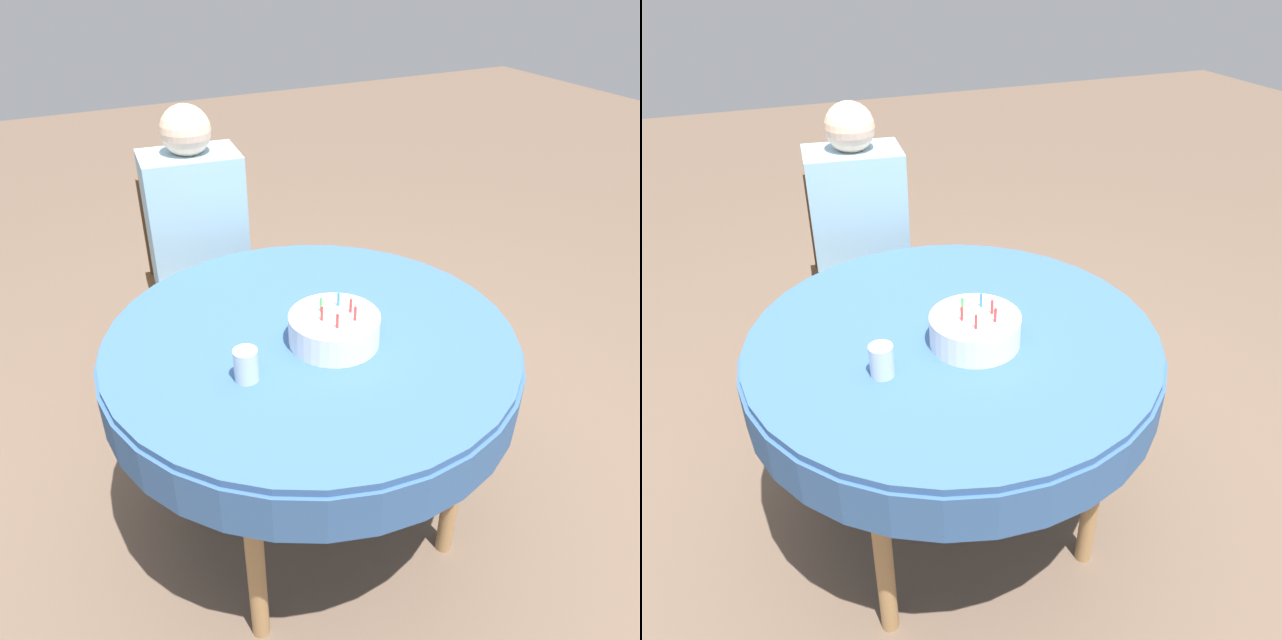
{
  "view_description": "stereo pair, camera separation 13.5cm",
  "coord_description": "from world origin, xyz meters",
  "views": [
    {
      "loc": [
        -0.63,
        -1.31,
        1.7
      ],
      "look_at": [
        0.02,
        -0.02,
        0.79
      ],
      "focal_mm": 35.0,
      "sensor_mm": 36.0,
      "label": 1
    },
    {
      "loc": [
        -0.51,
        -1.36,
        1.7
      ],
      "look_at": [
        0.02,
        -0.02,
        0.79
      ],
      "focal_mm": 35.0,
      "sensor_mm": 36.0,
      "label": 2
    }
  ],
  "objects": [
    {
      "name": "ground_plane",
      "position": [
        0.0,
        0.0,
        0.0
      ],
      "size": [
        12.0,
        12.0,
        0.0
      ],
      "primitive_type": "plane",
      "color": "brown"
    },
    {
      "name": "person",
      "position": [
        -0.07,
        0.83,
        0.72
      ],
      "size": [
        0.38,
        0.36,
        1.19
      ],
      "rotation": [
        0.0,
        0.0,
        -0.11
      ],
      "color": "#DBB293",
      "rests_on": "ground_plane"
    },
    {
      "name": "chair",
      "position": [
        -0.06,
        0.92,
        0.49
      ],
      "size": [
        0.45,
        0.45,
        0.88
      ],
      "rotation": [
        0.0,
        0.0,
        -0.11
      ],
      "color": "brown",
      "rests_on": "ground_plane"
    },
    {
      "name": "drinking_glass",
      "position": [
        -0.23,
        -0.11,
        0.78
      ],
      "size": [
        0.06,
        0.06,
        0.09
      ],
      "color": "silver",
      "rests_on": "dining_table"
    },
    {
      "name": "dining_table",
      "position": [
        0.0,
        0.0,
        0.65
      ],
      "size": [
        1.17,
        1.17,
        0.74
      ],
      "color": "#335689",
      "rests_on": "ground_plane"
    },
    {
      "name": "birthday_cake",
      "position": [
        0.04,
        -0.06,
        0.78
      ],
      "size": [
        0.25,
        0.25,
        0.13
      ],
      "color": "white",
      "rests_on": "dining_table"
    }
  ]
}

